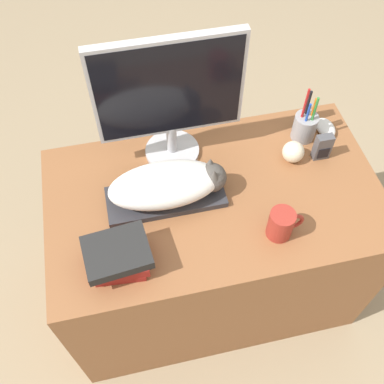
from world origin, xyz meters
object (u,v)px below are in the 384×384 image
(cat, at_px, (171,184))
(book_stack, at_px, (119,256))
(monitor, at_px, (169,95))
(coffee_mug, at_px, (282,224))
(baseball, at_px, (293,152))
(pen_cup, at_px, (305,126))
(computer_mouse, at_px, (326,128))
(keyboard, at_px, (166,197))
(phone, at_px, (323,147))

(cat, distance_m, book_stack, 0.29)
(cat, relative_size, monitor, 0.80)
(monitor, height_order, coffee_mug, monitor)
(coffee_mug, xyz_separation_m, baseball, (0.14, 0.28, -0.01))
(pen_cup, height_order, book_stack, pen_cup)
(cat, bearing_deg, book_stack, -133.86)
(coffee_mug, bearing_deg, baseball, 63.05)
(computer_mouse, distance_m, coffee_mug, 0.50)
(cat, height_order, monitor, monitor)
(monitor, relative_size, baseball, 6.21)
(keyboard, bearing_deg, pen_cup, 17.19)
(baseball, xyz_separation_m, phone, (0.10, -0.01, 0.01))
(keyboard, bearing_deg, monitor, 72.75)
(keyboard, bearing_deg, baseball, 9.03)
(monitor, bearing_deg, book_stack, -120.79)
(pen_cup, xyz_separation_m, phone, (0.03, -0.11, -0.00))
(keyboard, distance_m, cat, 0.07)
(pen_cup, bearing_deg, computer_mouse, 5.09)
(computer_mouse, bearing_deg, coffee_mug, -129.15)
(keyboard, relative_size, pen_cup, 1.72)
(cat, bearing_deg, computer_mouse, 15.93)
(keyboard, distance_m, phone, 0.58)
(cat, xyz_separation_m, phone, (0.56, 0.06, -0.03))
(cat, distance_m, baseball, 0.46)
(keyboard, height_order, coffee_mug, coffee_mug)
(monitor, relative_size, coffee_mug, 4.15)
(coffee_mug, height_order, book_stack, coffee_mug)
(baseball, bearing_deg, computer_mouse, 31.18)
(cat, xyz_separation_m, baseball, (0.46, 0.08, -0.04))
(monitor, bearing_deg, baseball, -16.46)
(monitor, distance_m, baseball, 0.49)
(book_stack, bearing_deg, keyboard, 49.02)
(computer_mouse, xyz_separation_m, pen_cup, (-0.10, -0.01, 0.04))
(pen_cup, bearing_deg, coffee_mug, -120.15)
(cat, height_order, computer_mouse, cat)
(baseball, bearing_deg, book_stack, -156.67)
(phone, distance_m, book_stack, 0.80)
(keyboard, distance_m, pen_cup, 0.58)
(keyboard, distance_m, book_stack, 0.28)
(pen_cup, distance_m, phone, 0.11)
(coffee_mug, xyz_separation_m, book_stack, (-0.51, 0.00, -0.00))
(cat, relative_size, computer_mouse, 3.84)
(baseball, relative_size, book_stack, 0.38)
(coffee_mug, xyz_separation_m, pen_cup, (0.22, 0.38, 0.00))
(computer_mouse, relative_size, pen_cup, 0.44)
(phone, bearing_deg, baseball, 173.65)
(monitor, bearing_deg, keyboard, -107.25)
(monitor, xyz_separation_m, book_stack, (-0.24, -0.40, -0.23))
(cat, bearing_deg, coffee_mug, -33.63)
(cat, xyz_separation_m, computer_mouse, (0.63, 0.18, -0.07))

